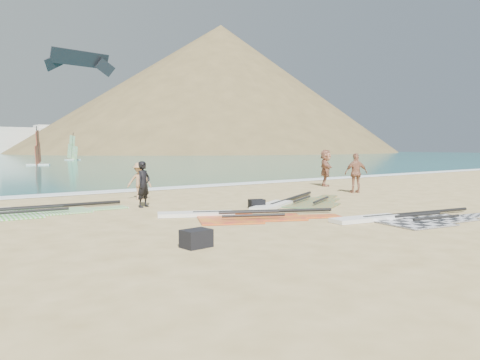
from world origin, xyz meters
TOP-DOWN VIEW (x-y plane):
  - ground at (0.00, 0.00)m, footprint 300.00×300.00m
  - surf_line at (0.00, 12.30)m, footprint 300.00×1.20m
  - headland_main at (85.00, 130.00)m, footprint 143.00×143.00m
  - headland_minor at (120.00, 140.00)m, footprint 70.00×70.00m
  - rig_grey at (1.43, -1.08)m, footprint 5.39×2.57m
  - rig_green at (-7.49, 7.35)m, footprint 6.34×2.69m
  - rig_orange at (1.57, 3.66)m, footprint 6.02×4.13m
  - rig_red at (-2.22, 2.44)m, footprint 5.20×3.80m
  - gear_bag_near at (-5.37, -0.51)m, footprint 0.65×0.50m
  - gear_bag_far at (-0.35, 3.64)m, footprint 0.62×0.51m
  - person_wetsuit at (-3.38, 6.31)m, footprint 0.71×0.62m
  - beachgoer_mid at (-2.43, 8.72)m, footprint 1.13×1.02m
  - beachgoer_back at (6.83, 5.15)m, footprint 1.17×0.92m
  - beachgoer_right at (8.44, 8.56)m, footprint 1.73×1.73m
  - windsurfer_centre at (2.92, 47.45)m, footprint 2.53×2.75m
  - windsurfer_right at (12.31, 65.36)m, footprint 2.49×2.85m
  - kitesurf_kite at (6.20, 41.99)m, footprint 7.64×1.73m

SIDE VIEW (x-z plane):
  - ground at x=0.00m, z-range 0.00..0.00m
  - surf_line at x=0.00m, z-range -0.02..0.02m
  - headland_main at x=85.00m, z-range -22.50..22.50m
  - headland_minor at x=120.00m, z-range -14.00..14.00m
  - rig_grey at x=1.43m, z-range -0.05..0.15m
  - rig_red at x=-2.22m, z-range -0.05..0.15m
  - rig_orange at x=1.57m, z-range -0.05..0.15m
  - rig_green at x=-7.49m, z-range -0.05..0.15m
  - gear_bag_far at x=-0.35m, z-range 0.00..0.32m
  - gear_bag_near at x=-5.37m, z-range 0.00..0.39m
  - beachgoer_mid at x=-2.43m, z-range 0.00..1.52m
  - person_wetsuit at x=-3.38m, z-range 0.00..1.65m
  - beachgoer_back at x=6.83m, z-range 0.00..1.86m
  - beachgoer_right at x=8.44m, z-range 0.00..2.00m
  - windsurfer_right at x=12.31m, z-range -0.91..3.46m
  - windsurfer_centre at x=2.92m, z-range -0.94..3.55m
  - kitesurf_kite at x=6.20m, z-range 10.14..12.61m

